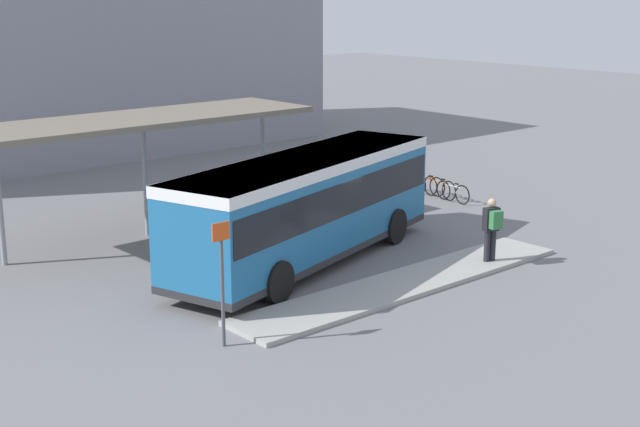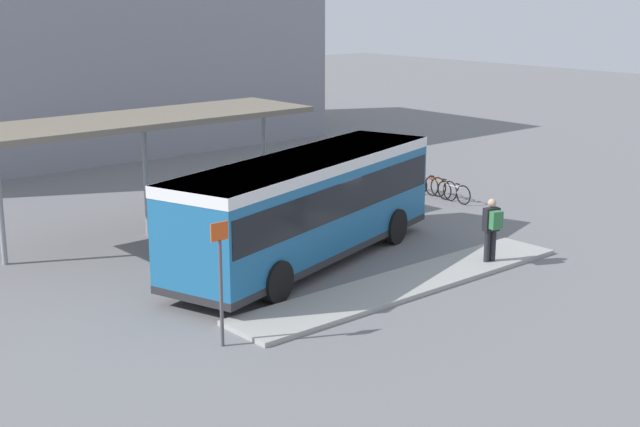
% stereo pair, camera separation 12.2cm
% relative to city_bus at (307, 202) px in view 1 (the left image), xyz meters
% --- Properties ---
extents(ground_plane, '(120.00, 120.00, 0.00)m').
position_rel_city_bus_xyz_m(ground_plane, '(-0.01, -0.00, -1.78)').
color(ground_plane, slate).
extents(curb_island, '(10.75, 1.80, 0.12)m').
position_rel_city_bus_xyz_m(curb_island, '(0.67, -3.23, -1.72)').
color(curb_island, '#9E9E99').
rests_on(curb_island, ground_plane).
extents(city_bus, '(10.41, 5.24, 3.05)m').
position_rel_city_bus_xyz_m(city_bus, '(0.00, 0.00, 0.00)').
color(city_bus, '#1E6093').
rests_on(city_bus, ground_plane).
extents(pedestrian_waiting, '(0.50, 0.55, 1.81)m').
position_rel_city_bus_xyz_m(pedestrian_waiting, '(3.73, -3.60, -0.62)').
color(pedestrian_waiting, '#232328').
rests_on(pedestrian_waiting, curb_island).
extents(bicycle_white, '(0.48, 1.68, 0.73)m').
position_rel_city_bus_xyz_m(bicycle_white, '(8.86, 2.14, -1.42)').
color(bicycle_white, black).
rests_on(bicycle_white, ground_plane).
extents(bicycle_orange, '(0.48, 1.77, 0.77)m').
position_rel_city_bus_xyz_m(bicycle_orange, '(8.96, 2.86, -1.40)').
color(bicycle_orange, black).
rests_on(bicycle_orange, ground_plane).
extents(bicycle_red, '(0.48, 1.77, 0.76)m').
position_rel_city_bus_xyz_m(bicycle_red, '(9.06, 3.59, -1.40)').
color(bicycle_red, black).
rests_on(bicycle_red, ground_plane).
extents(bicycle_yellow, '(0.48, 1.64, 0.71)m').
position_rel_city_bus_xyz_m(bicycle_yellow, '(8.95, 4.31, -1.43)').
color(bicycle_yellow, black).
rests_on(bicycle_yellow, ground_plane).
extents(station_shelter, '(10.92, 3.37, 3.79)m').
position_rel_city_bus_xyz_m(station_shelter, '(-1.88, 5.53, 1.84)').
color(station_shelter, '#706656').
rests_on(station_shelter, ground_plane).
extents(potted_planter_near_shelter, '(0.72, 0.72, 1.20)m').
position_rel_city_bus_xyz_m(potted_planter_near_shelter, '(-2.36, 3.12, -1.15)').
color(potted_planter_near_shelter, slate).
rests_on(potted_planter_near_shelter, ground_plane).
extents(platform_sign, '(0.44, 0.08, 2.80)m').
position_rel_city_bus_xyz_m(platform_sign, '(-5.31, -3.41, -0.22)').
color(platform_sign, '#4C4C51').
rests_on(platform_sign, ground_plane).
extents(station_building, '(24.76, 11.16, 10.17)m').
position_rel_city_bus_xyz_m(station_building, '(3.01, 22.22, 3.30)').
color(station_building, gray).
rests_on(station_building, ground_plane).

